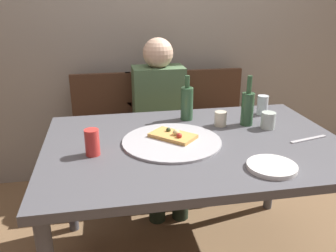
{
  "coord_description": "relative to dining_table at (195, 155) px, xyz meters",
  "views": [
    {
      "loc": [
        -0.43,
        -1.54,
        1.44
      ],
      "look_at": [
        -0.12,
        0.11,
        0.81
      ],
      "focal_mm": 37.4,
      "sensor_mm": 36.0,
      "label": 1
    }
  ],
  "objects": [
    {
      "name": "back_wall",
      "position": [
        0.0,
        1.21,
        0.62
      ],
      "size": [
        6.0,
        0.1,
        2.6
      ],
      "primitive_type": "cube",
      "color": "gray",
      "rests_on": "ground_plane"
    },
    {
      "name": "pizza_slice_last",
      "position": [
        -0.1,
        0.04,
        0.1
      ],
      "size": [
        0.25,
        0.25,
        0.05
      ],
      "color": "tan",
      "rests_on": "pizza_tray"
    },
    {
      "name": "chair_right",
      "position": [
        0.42,
        0.91,
        -0.17
      ],
      "size": [
        0.44,
        0.44,
        0.9
      ],
      "rotation": [
        0.0,
        0.0,
        3.14
      ],
      "color": "#472D1E",
      "rests_on": "ground_plane"
    },
    {
      "name": "guest_in_sweater",
      "position": [
        -0.05,
        0.75,
        -0.04
      ],
      "size": [
        0.36,
        0.56,
        1.17
      ],
      "rotation": [
        0.0,
        0.0,
        3.14
      ],
      "color": "#4C6B47",
      "rests_on": "ground_plane"
    },
    {
      "name": "wine_glass",
      "position": [
        0.51,
        0.33,
        0.13
      ],
      "size": [
        0.07,
        0.07,
        0.12
      ],
      "primitive_type": "cylinder",
      "color": "silver",
      "rests_on": "dining_table"
    },
    {
      "name": "plate_stack",
      "position": [
        0.24,
        -0.34,
        0.09
      ],
      "size": [
        0.21,
        0.21,
        0.02
      ],
      "primitive_type": "cylinder",
      "color": "white",
      "rests_on": "dining_table"
    },
    {
      "name": "soda_can",
      "position": [
        -0.5,
        -0.06,
        0.14
      ],
      "size": [
        0.07,
        0.07,
        0.12
      ],
      "primitive_type": "cylinder",
      "color": "red",
      "rests_on": "dining_table"
    },
    {
      "name": "chair_middle",
      "position": [
        -0.05,
        0.91,
        -0.17
      ],
      "size": [
        0.44,
        0.44,
        0.9
      ],
      "rotation": [
        0.0,
        0.0,
        3.14
      ],
      "color": "#472D1E",
      "rests_on": "ground_plane"
    },
    {
      "name": "chair_left",
      "position": [
        -0.45,
        0.91,
        -0.17
      ],
      "size": [
        0.44,
        0.44,
        0.9
      ],
      "rotation": [
        0.0,
        0.0,
        3.14
      ],
      "color": "#472D1E",
      "rests_on": "ground_plane"
    },
    {
      "name": "pizza_tray",
      "position": [
        -0.12,
        0.01,
        0.08
      ],
      "size": [
        0.49,
        0.49,
        0.01
      ],
      "primitive_type": "cylinder",
      "color": "#ADADB2",
      "rests_on": "dining_table"
    },
    {
      "name": "tumbler_near",
      "position": [
        0.19,
        0.19,
        0.12
      ],
      "size": [
        0.07,
        0.07,
        0.08
      ],
      "primitive_type": "cylinder",
      "color": "beige",
      "rests_on": "dining_table"
    },
    {
      "name": "beer_bottle",
      "position": [
        0.04,
        0.33,
        0.18
      ],
      "size": [
        0.07,
        0.07,
        0.26
      ],
      "color": "#2D5133",
      "rests_on": "dining_table"
    },
    {
      "name": "tumbler_far",
      "position": [
        0.43,
        0.11,
        0.12
      ],
      "size": [
        0.08,
        0.08,
        0.09
      ],
      "primitive_type": "cylinder",
      "color": "#B7C6BC",
      "rests_on": "dining_table"
    },
    {
      "name": "table_knife",
      "position": [
        0.56,
        -0.08,
        0.08
      ],
      "size": [
        0.22,
        0.07,
        0.01
      ],
      "primitive_type": "cube",
      "rotation": [
        0.0,
        0.0,
        3.38
      ],
      "color": "#B7B7BC",
      "rests_on": "dining_table"
    },
    {
      "name": "wine_bottle",
      "position": [
        0.34,
        0.18,
        0.18
      ],
      "size": [
        0.07,
        0.07,
        0.28
      ],
      "color": "#2D5133",
      "rests_on": "dining_table"
    },
    {
      "name": "dining_table",
      "position": [
        0.0,
        0.0,
        0.0
      ],
      "size": [
        1.47,
        1.01,
        0.76
      ],
      "color": "#4C4C51",
      "rests_on": "ground_plane"
    }
  ]
}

